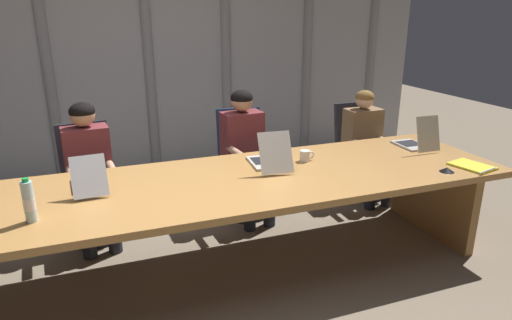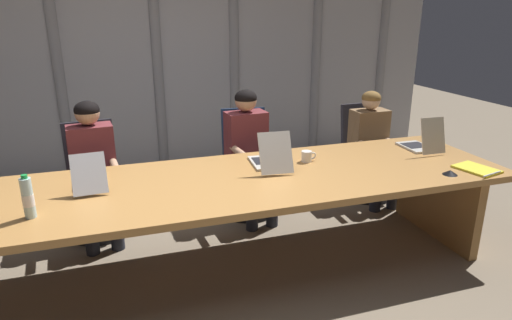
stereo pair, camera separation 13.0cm
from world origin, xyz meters
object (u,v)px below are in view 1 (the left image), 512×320
laptop_right_mid (416,141)px  laptop_left_mid (89,181)px  office_chair_left_mid (92,194)px  conference_mic_left_side (447,170)px  office_chair_center (243,174)px  laptop_center (269,159)px  person_right_mid (367,139)px  water_bottle_secondary (29,202)px  person_left_mid (89,165)px  person_center (246,147)px  office_chair_right_mid (359,160)px  coffee_mug_near (305,156)px  spiral_notepad (472,166)px

laptop_right_mid → laptop_left_mid: bearing=91.2°
office_chair_left_mid → conference_mic_left_side: office_chair_left_mid is taller
office_chair_center → conference_mic_left_side: office_chair_center is taller
laptop_center → conference_mic_left_side: 1.35m
office_chair_left_mid → person_right_mid: bearing=78.8°
water_bottle_secondary → person_left_mid: bearing=73.8°
person_left_mid → person_center: 1.37m
office_chair_left_mid → water_bottle_secondary: 1.39m
person_left_mid → person_center: person_center is taller
office_chair_center → office_chair_right_mid: 1.33m
conference_mic_left_side → laptop_left_mid: bearing=166.9°
laptop_center → office_chair_left_mid: bearing=61.8°
person_center → coffee_mug_near: 0.73m
laptop_left_mid → person_center: bearing=-67.0°
coffee_mug_near → laptop_right_mid: bearing=-1.1°
spiral_notepad → laptop_right_mid: bearing=83.9°
person_left_mid → spiral_notepad: 3.07m
spiral_notepad → office_chair_center: bearing=121.0°
office_chair_left_mid → person_center: bearing=75.9°
office_chair_left_mid → office_chair_center: 1.40m
person_right_mid → conference_mic_left_side: bearing=-6.6°
office_chair_left_mid → spiral_notepad: bearing=55.5°
person_right_mid → conference_mic_left_side: (-0.15, -1.27, 0.11)m
laptop_left_mid → person_center: 1.54m
laptop_center → person_right_mid: 1.53m
laptop_center → coffee_mug_near: 0.33m
laptop_center → spiral_notepad: (1.48, -0.57, -0.05)m
person_right_mid → laptop_left_mid: bearing=-75.6°
office_chair_right_mid → person_right_mid: 0.33m
laptop_right_mid → spiral_notepad: size_ratio=1.18×
person_center → water_bottle_secondary: (-1.69, -1.11, 0.17)m
person_center → person_left_mid: bearing=-95.1°
office_chair_center → person_left_mid: 1.43m
office_chair_left_mid → person_center: size_ratio=0.80×
laptop_right_mid → coffee_mug_near: laptop_right_mid is taller
person_right_mid → spiral_notepad: size_ratio=3.25×
office_chair_center → coffee_mug_near: office_chair_center is taller
office_chair_right_mid → conference_mic_left_side: (-0.19, -1.44, 0.39)m
water_bottle_secondary → conference_mic_left_side: size_ratio=2.43×
laptop_center → laptop_right_mid: size_ratio=1.19×
person_left_mid → person_right_mid: bearing=84.2°
office_chair_right_mid → conference_mic_left_side: office_chair_right_mid is taller
office_chair_center → spiral_notepad: (1.41, -1.43, 0.38)m
laptop_right_mid → spiral_notepad: 0.58m
coffee_mug_near → office_chair_right_mid: bearing=37.7°
laptop_left_mid → person_left_mid: size_ratio=0.38×
laptop_left_mid → spiral_notepad: bearing=-105.4°
water_bottle_secondary → office_chair_left_mid: bearing=76.3°
laptop_right_mid → office_chair_center: size_ratio=0.42×
laptop_center → spiral_notepad: size_ratio=1.41×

